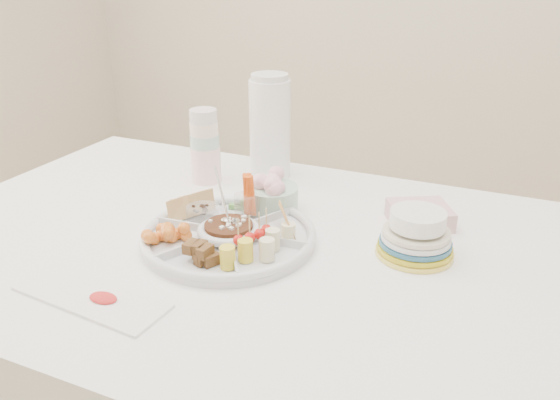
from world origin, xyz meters
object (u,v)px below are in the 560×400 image
at_px(thermos, 270,126).
at_px(plate_stack, 416,233).
at_px(party_tray, 229,233).
at_px(dining_table, 240,369).

distance_m(thermos, plate_stack, 0.57).
bearing_deg(plate_stack, party_tray, -164.32).
height_order(party_tray, plate_stack, plate_stack).
relative_size(party_tray, plate_stack, 2.31).
distance_m(party_tray, plate_stack, 0.40).
bearing_deg(plate_stack, thermos, 147.60).
xyz_separation_m(thermos, plate_stack, (0.47, -0.30, -0.10)).
height_order(dining_table, thermos, thermos).
relative_size(dining_table, plate_stack, 9.26).
bearing_deg(thermos, plate_stack, -32.40).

